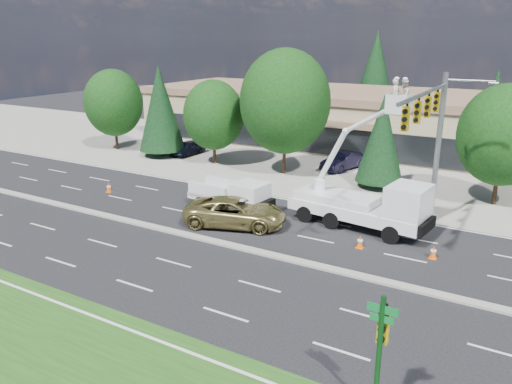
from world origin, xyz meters
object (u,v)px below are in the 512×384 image
Objects in this scene: utility_pickup at (234,198)px; bucket_truck at (368,199)px; signal_mast at (433,130)px; street_sign_pole at (381,343)px; minivan at (235,212)px.

utility_pickup is 8.71m from bucket_truck.
signal_mast reaches higher than street_sign_pole.
signal_mast is 12.90m from utility_pickup.
signal_mast is 12.13m from minivan.
street_sign_pole is 19.15m from utility_pickup.
bucket_truck reaches higher than minivan.
street_sign_pole reaches higher than utility_pickup.
minivan is (-7.05, -3.31, -1.03)m from bucket_truck.
signal_mast is at bearing 24.26° from bucket_truck.
signal_mast is 2.54× the size of street_sign_pole.
utility_pickup is (-13.59, 13.39, -1.58)m from street_sign_pole.
street_sign_pole is at bearing -63.69° from bucket_truck.
street_sign_pole is 0.45× the size of bucket_truck.
signal_mast reaches higher than utility_pickup.
bucket_truck reaches higher than street_sign_pole.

